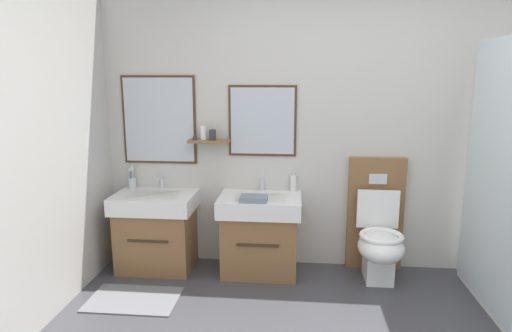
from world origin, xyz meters
TOP-DOWN VIEW (x-y plane):
  - wall_back at (-0.02, 1.78)m, footprint 4.43×0.27m
  - bath_mat at (-1.62, 0.91)m, footprint 0.68×0.44m
  - vanity_sink_left at (-1.62, 1.51)m, footprint 0.70×0.51m
  - tap_on_left_sink at (-1.62, 1.70)m, footprint 0.03×0.13m
  - vanity_sink_right at (-0.70, 1.51)m, footprint 0.70×0.51m
  - tap_on_right_sink at (-0.70, 1.70)m, footprint 0.03×0.13m
  - toilet at (0.30, 1.52)m, footprint 0.48×0.63m
  - toothbrush_cup at (-1.89, 1.68)m, footprint 0.07×0.07m
  - soap_dispenser at (-0.42, 1.70)m, footprint 0.06×0.06m
  - folded_hand_towel at (-0.74, 1.36)m, footprint 0.22×0.16m

SIDE VIEW (x-z plane):
  - bath_mat at x=-1.62m, z-range 0.00..0.01m
  - vanity_sink_left at x=-1.62m, z-range 0.02..0.70m
  - vanity_sink_right at x=-0.70m, z-range 0.02..0.70m
  - toilet at x=0.30m, z-range -0.12..0.88m
  - folded_hand_towel at x=-0.74m, z-range 0.68..0.73m
  - toothbrush_cup at x=-1.89m, z-range 0.64..0.84m
  - tap_on_left_sink at x=-1.62m, z-range 0.69..0.81m
  - tap_on_right_sink at x=-0.70m, z-range 0.69..0.81m
  - soap_dispenser at x=-0.42m, z-range 0.67..0.85m
  - wall_back at x=-0.02m, z-range 0.00..2.55m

